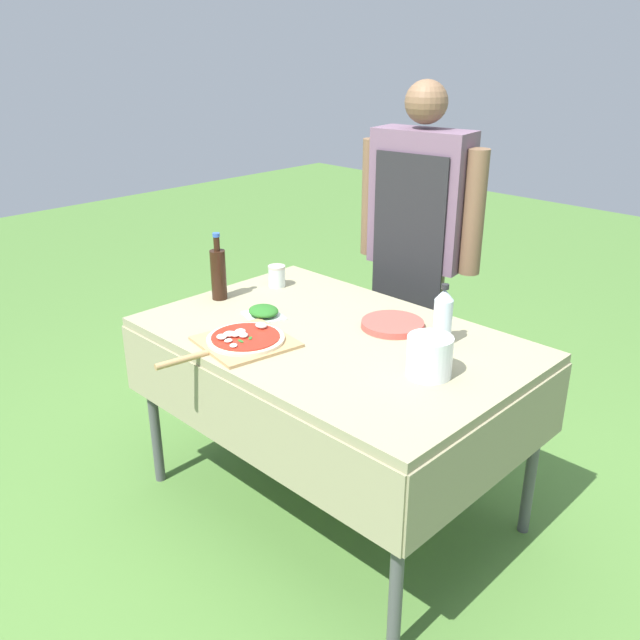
{
  "coord_description": "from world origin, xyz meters",
  "views": [
    {
      "loc": [
        1.61,
        -1.71,
        1.82
      ],
      "look_at": [
        -0.07,
        0.0,
        0.82
      ],
      "focal_mm": 38.0,
      "sensor_mm": 36.0,
      "label": 1
    }
  ],
  "objects_px": {
    "person_cook": "(418,233)",
    "plate_stack": "(393,324)",
    "sauce_jar": "(277,277)",
    "water_bottle": "(443,316)",
    "mixing_tub": "(429,356)",
    "pizza_on_peel": "(243,340)",
    "prep_table": "(333,353)",
    "herb_container": "(264,312)",
    "oil_bottle": "(218,273)"
  },
  "relations": [
    {
      "from": "person_cook",
      "to": "water_bottle",
      "type": "xyz_separation_m",
      "value": [
        0.55,
        -0.58,
        -0.09
      ]
    },
    {
      "from": "pizza_on_peel",
      "to": "oil_bottle",
      "type": "bearing_deg",
      "value": 161.32
    },
    {
      "from": "water_bottle",
      "to": "mixing_tub",
      "type": "distance_m",
      "value": 0.27
    },
    {
      "from": "oil_bottle",
      "to": "sauce_jar",
      "type": "relative_size",
      "value": 3.01
    },
    {
      "from": "mixing_tub",
      "to": "person_cook",
      "type": "bearing_deg",
      "value": 129.22
    },
    {
      "from": "water_bottle",
      "to": "mixing_tub",
      "type": "relative_size",
      "value": 1.51
    },
    {
      "from": "prep_table",
      "to": "oil_bottle",
      "type": "height_order",
      "value": "oil_bottle"
    },
    {
      "from": "pizza_on_peel",
      "to": "sauce_jar",
      "type": "height_order",
      "value": "sauce_jar"
    },
    {
      "from": "oil_bottle",
      "to": "herb_container",
      "type": "distance_m",
      "value": 0.31
    },
    {
      "from": "water_bottle",
      "to": "pizza_on_peel",
      "type": "bearing_deg",
      "value": -135.02
    },
    {
      "from": "sauce_jar",
      "to": "pizza_on_peel",
      "type": "bearing_deg",
      "value": -53.55
    },
    {
      "from": "mixing_tub",
      "to": "pizza_on_peel",
      "type": "bearing_deg",
      "value": -156.49
    },
    {
      "from": "oil_bottle",
      "to": "plate_stack",
      "type": "distance_m",
      "value": 0.79
    },
    {
      "from": "water_bottle",
      "to": "plate_stack",
      "type": "xyz_separation_m",
      "value": [
        -0.22,
        -0.01,
        -0.1
      ]
    },
    {
      "from": "oil_bottle",
      "to": "sauce_jar",
      "type": "bearing_deg",
      "value": 77.8
    },
    {
      "from": "person_cook",
      "to": "oil_bottle",
      "type": "xyz_separation_m",
      "value": [
        -0.4,
        -0.87,
        -0.08
      ]
    },
    {
      "from": "oil_bottle",
      "to": "prep_table",
      "type": "bearing_deg",
      "value": 5.84
    },
    {
      "from": "water_bottle",
      "to": "sauce_jar",
      "type": "xyz_separation_m",
      "value": [
        -0.89,
        -0.01,
        -0.07
      ]
    },
    {
      "from": "oil_bottle",
      "to": "plate_stack",
      "type": "relative_size",
      "value": 1.17
    },
    {
      "from": "prep_table",
      "to": "person_cook",
      "type": "bearing_deg",
      "value": 105.01
    },
    {
      "from": "herb_container",
      "to": "sauce_jar",
      "type": "height_order",
      "value": "sauce_jar"
    },
    {
      "from": "person_cook",
      "to": "plate_stack",
      "type": "distance_m",
      "value": 0.7
    },
    {
      "from": "plate_stack",
      "to": "sauce_jar",
      "type": "relative_size",
      "value": 2.56
    },
    {
      "from": "water_bottle",
      "to": "herb_container",
      "type": "height_order",
      "value": "water_bottle"
    },
    {
      "from": "oil_bottle",
      "to": "water_bottle",
      "type": "distance_m",
      "value": 1.0
    },
    {
      "from": "person_cook",
      "to": "plate_stack",
      "type": "bearing_deg",
      "value": 110.79
    },
    {
      "from": "person_cook",
      "to": "herb_container",
      "type": "xyz_separation_m",
      "value": [
        -0.11,
        -0.87,
        -0.18
      ]
    },
    {
      "from": "plate_stack",
      "to": "oil_bottle",
      "type": "bearing_deg",
      "value": -159.23
    },
    {
      "from": "pizza_on_peel",
      "to": "herb_container",
      "type": "distance_m",
      "value": 0.27
    },
    {
      "from": "prep_table",
      "to": "mixing_tub",
      "type": "relative_size",
      "value": 9.53
    },
    {
      "from": "person_cook",
      "to": "water_bottle",
      "type": "relative_size",
      "value": 7.18
    },
    {
      "from": "pizza_on_peel",
      "to": "water_bottle",
      "type": "relative_size",
      "value": 2.3
    },
    {
      "from": "pizza_on_peel",
      "to": "herb_container",
      "type": "bearing_deg",
      "value": 131.83
    },
    {
      "from": "mixing_tub",
      "to": "plate_stack",
      "type": "bearing_deg",
      "value": 145.68
    },
    {
      "from": "prep_table",
      "to": "mixing_tub",
      "type": "distance_m",
      "value": 0.48
    },
    {
      "from": "prep_table",
      "to": "plate_stack",
      "type": "distance_m",
      "value": 0.26
    },
    {
      "from": "sauce_jar",
      "to": "water_bottle",
      "type": "bearing_deg",
      "value": 0.45
    },
    {
      "from": "person_cook",
      "to": "water_bottle",
      "type": "bearing_deg",
      "value": 125.07
    },
    {
      "from": "sauce_jar",
      "to": "herb_container",
      "type": "bearing_deg",
      "value": -50.68
    },
    {
      "from": "prep_table",
      "to": "herb_container",
      "type": "relative_size",
      "value": 7.61
    },
    {
      "from": "oil_bottle",
      "to": "pizza_on_peel",
      "type": "bearing_deg",
      "value": -27.88
    },
    {
      "from": "person_cook",
      "to": "mixing_tub",
      "type": "relative_size",
      "value": 10.83
    },
    {
      "from": "herb_container",
      "to": "pizza_on_peel",
      "type": "bearing_deg",
      "value": -57.37
    },
    {
      "from": "pizza_on_peel",
      "to": "mixing_tub",
      "type": "height_order",
      "value": "mixing_tub"
    },
    {
      "from": "plate_stack",
      "to": "person_cook",
      "type": "bearing_deg",
      "value": 119.28
    },
    {
      "from": "pizza_on_peel",
      "to": "water_bottle",
      "type": "height_order",
      "value": "water_bottle"
    },
    {
      "from": "plate_stack",
      "to": "sauce_jar",
      "type": "distance_m",
      "value": 0.67
    },
    {
      "from": "pizza_on_peel",
      "to": "herb_container",
      "type": "height_order",
      "value": "pizza_on_peel"
    },
    {
      "from": "prep_table",
      "to": "mixing_tub",
      "type": "xyz_separation_m",
      "value": [
        0.46,
        -0.02,
        0.15
      ]
    },
    {
      "from": "person_cook",
      "to": "mixing_tub",
      "type": "distance_m",
      "value": 1.07
    }
  ]
}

